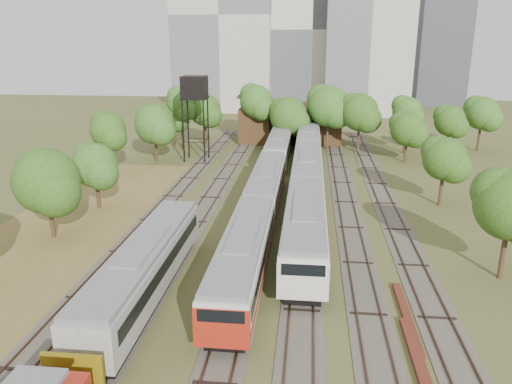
# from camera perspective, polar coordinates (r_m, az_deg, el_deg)

# --- Properties ---
(ground) EXTENTS (240.00, 240.00, 0.00)m
(ground) POSITION_cam_1_polar(r_m,az_deg,el_deg) (28.76, 0.98, -16.46)
(ground) COLOR #475123
(ground) RESTS_ON ground
(dry_grass_patch) EXTENTS (14.00, 60.00, 0.04)m
(dry_grass_patch) POSITION_cam_1_polar(r_m,az_deg,el_deg) (40.91, -24.09, -7.35)
(dry_grass_patch) COLOR brown
(dry_grass_patch) RESTS_ON ground
(tracks) EXTENTS (24.60, 80.00, 0.19)m
(tracks) POSITION_cam_1_polar(r_m,az_deg,el_deg) (51.47, 2.80, -0.91)
(tracks) COLOR #4C473D
(tracks) RESTS_ON ground
(railcar_red_set) EXTENTS (2.93, 34.58, 3.62)m
(railcar_red_set) POSITION_cam_1_polar(r_m,az_deg,el_deg) (41.51, 0.14, -2.62)
(railcar_red_set) COLOR black
(railcar_red_set) RESTS_ON ground
(railcar_green_set) EXTENTS (3.15, 52.07, 3.90)m
(railcar_green_set) POSITION_cam_1_polar(r_m,az_deg,el_deg) (54.66, 5.88, 2.30)
(railcar_green_set) COLOR black
(railcar_green_set) RESTS_ON ground
(railcar_rear) EXTENTS (2.88, 16.08, 3.56)m
(railcar_rear) POSITION_cam_1_polar(r_m,az_deg,el_deg) (67.72, 2.59, 5.08)
(railcar_rear) COLOR black
(railcar_rear) RESTS_ON ground
(old_grey_coach) EXTENTS (2.93, 18.00, 3.62)m
(old_grey_coach) POSITION_cam_1_polar(r_m,az_deg,el_deg) (32.77, -12.56, -8.50)
(old_grey_coach) COLOR black
(old_grey_coach) RESTS_ON ground
(water_tower) EXTENTS (3.28, 3.28, 11.33)m
(water_tower) POSITION_cam_1_polar(r_m,az_deg,el_deg) (67.71, -7.05, 11.54)
(water_tower) COLOR black
(water_tower) RESTS_ON ground
(rail_pile_near) EXTENTS (0.60, 8.96, 0.30)m
(rail_pile_near) POSITION_cam_1_polar(r_m,az_deg,el_deg) (27.68, 18.26, -18.55)
(rail_pile_near) COLOR maroon
(rail_pile_near) RESTS_ON ground
(rail_pile_far) EXTENTS (0.50, 8.02, 0.26)m
(rail_pile_far) POSITION_cam_1_polar(r_m,az_deg,el_deg) (31.82, 16.83, -13.42)
(rail_pile_far) COLOR maroon
(rail_pile_far) RESTS_ON ground
(maintenance_shed) EXTENTS (16.45, 11.55, 7.58)m
(maintenance_shed) POSITION_cam_1_polar(r_m,az_deg,el_deg) (82.95, 4.01, 7.99)
(maintenance_shed) COLOR #361F13
(maintenance_shed) RESTS_ON ground
(tree_band_left) EXTENTS (8.13, 64.32, 7.68)m
(tree_band_left) POSITION_cam_1_polar(r_m,az_deg,el_deg) (51.38, -18.77, 3.74)
(tree_band_left) COLOR #382616
(tree_band_left) RESTS_ON ground
(tree_band_far) EXTENTS (48.64, 9.85, 9.56)m
(tree_band_far) POSITION_cam_1_polar(r_m,az_deg,el_deg) (75.03, 7.66, 9.25)
(tree_band_far) COLOR #382616
(tree_band_far) RESTS_ON ground
(tree_band_right) EXTENTS (5.21, 39.09, 7.70)m
(tree_band_right) POSITION_cam_1_polar(r_m,az_deg,el_deg) (52.27, 20.71, 3.79)
(tree_band_right) COLOR #382616
(tree_band_right) RESTS_ON ground
(tower_left) EXTENTS (22.00, 16.00, 42.00)m
(tower_left) POSITION_cam_1_polar(r_m,az_deg,el_deg) (120.70, -3.60, 19.42)
(tower_left) COLOR #B8AEA1
(tower_left) RESTS_ON ground
(tower_centre) EXTENTS (20.00, 18.00, 36.00)m
(tower_centre) POSITION_cam_1_polar(r_m,az_deg,el_deg) (123.92, 6.46, 17.90)
(tower_centre) COLOR beige
(tower_centre) RESTS_ON ground
(tower_right) EXTENTS (18.00, 16.00, 48.00)m
(tower_right) POSITION_cam_1_polar(r_m,az_deg,el_deg) (116.79, 12.86, 20.61)
(tower_right) COLOR #B8AEA1
(tower_right) RESTS_ON ground
(tower_far_right) EXTENTS (12.00, 12.00, 28.00)m
(tower_far_right) POSITION_cam_1_polar(r_m,az_deg,el_deg) (137.65, 20.34, 15.23)
(tower_far_right) COLOR #3E4145
(tower_far_right) RESTS_ON ground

